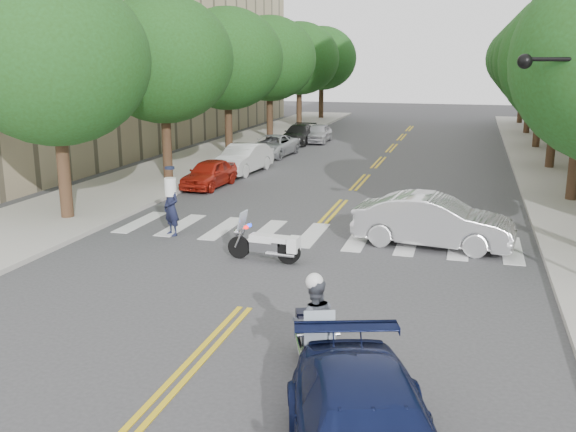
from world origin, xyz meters
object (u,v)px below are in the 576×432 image
at_px(motorcycle_parked, 270,245).
at_px(officer_standing, 171,208).
at_px(motorcycle_police, 314,329).
at_px(convertible, 433,221).

xyz_separation_m(motorcycle_parked, officer_standing, (-3.91, 1.80, 0.42)).
bearing_deg(motorcycle_parked, officer_standing, 69.48).
relative_size(motorcycle_police, motorcycle_parked, 1.06).
xyz_separation_m(motorcycle_parked, convertible, (4.33, 2.83, 0.30)).
height_order(motorcycle_police, motorcycle_parked, motorcycle_police).
bearing_deg(convertible, officer_standing, 104.21).
bearing_deg(motorcycle_parked, motorcycle_police, -151.62).
distance_m(motorcycle_police, convertible, 9.10).
bearing_deg(officer_standing, convertible, 37.80).
distance_m(motorcycle_parked, convertible, 5.18).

